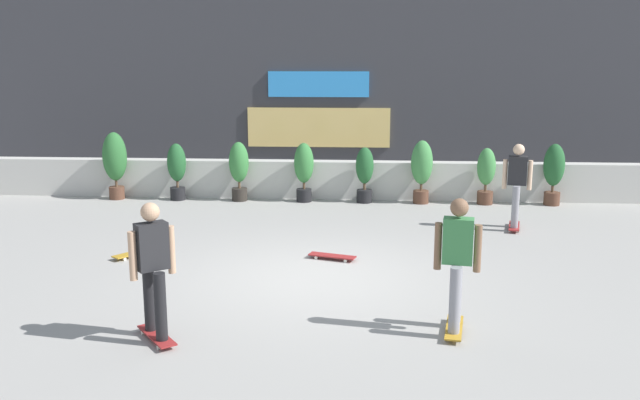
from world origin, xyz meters
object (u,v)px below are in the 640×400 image
potted_plant_7 (554,170)px  skater_mid_plaza (517,182)px  potted_plant_5 (422,167)px  potted_plant_0 (115,160)px  skater_far_right (153,265)px  skateboard_aside (332,256)px  potted_plant_6 (486,173)px  potted_plant_1 (177,168)px  potted_plant_2 (239,167)px  potted_plant_4 (365,172)px  skater_foreground (457,260)px  skateboard_near_camera (135,253)px  potted_plant_3 (304,168)px

potted_plant_7 → skater_mid_plaza: (-1.34, -2.34, 0.13)m
potted_plant_5 → potted_plant_0: bearing=180.0°
skater_far_right → skateboard_aside: (1.95, 3.45, -0.88)m
potted_plant_0 → skater_far_right: (3.45, -8.07, -0.00)m
potted_plant_0 → potted_plant_6: potted_plant_0 is taller
potted_plant_1 → potted_plant_2: size_ratio=0.97×
potted_plant_4 → potted_plant_0: bearing=180.0°
skater_foreground → potted_plant_5: bearing=88.6°
potted_plant_2 → skateboard_near_camera: bearing=-101.5°
potted_plant_4 → skater_far_right: bearing=-107.0°
skater_foreground → skater_far_right: size_ratio=1.00×
potted_plant_0 → skater_mid_plaza: 9.20m
potted_plant_3 → skater_far_right: size_ratio=0.82×
potted_plant_2 → potted_plant_0: bearing=180.0°
potted_plant_0 → potted_plant_4: potted_plant_0 is taller
potted_plant_1 → skater_far_right: skater_far_right is taller
potted_plant_2 → skateboard_near_camera: 4.82m
potted_plant_0 → skateboard_aside: size_ratio=1.95×
potted_plant_7 → skater_foreground: skater_foreground is taller
potted_plant_2 → potted_plant_5: 4.27m
potted_plant_5 → skateboard_near_camera: bearing=-138.2°
potted_plant_6 → skater_foreground: bearing=-102.3°
potted_plant_2 → skateboard_near_camera: size_ratio=1.84×
skater_far_right → potted_plant_6: bearing=56.9°
skater_far_right → potted_plant_7: bearing=50.0°
potted_plant_1 → potted_plant_4: bearing=0.0°
potted_plant_0 → skater_mid_plaza: size_ratio=0.95×
potted_plant_1 → skateboard_near_camera: (0.54, -4.67, -0.70)m
potted_plant_4 → potted_plant_5: bearing=-0.0°
skater_mid_plaza → skater_far_right: 7.90m
potted_plant_5 → skateboard_near_camera: 7.04m
potted_plant_0 → potted_plant_2: bearing=-0.0°
potted_plant_6 → skateboard_aside: 5.73m
potted_plant_3 → potted_plant_4: 1.42m
potted_plant_1 → skateboard_aside: potted_plant_1 is taller
potted_plant_5 → potted_plant_7: size_ratio=1.04×
potted_plant_2 → skateboard_aside: bearing=-62.3°
skater_mid_plaza → skater_foreground: bearing=-109.3°
potted_plant_1 → skater_far_right: bearing=-76.3°
skater_far_right → skateboard_aside: bearing=60.6°
skater_foreground → skater_far_right: 3.63m
potted_plant_0 → skateboard_near_camera: potted_plant_0 is taller
potted_plant_7 → skater_far_right: size_ratio=0.83×
potted_plant_0 → potted_plant_2: potted_plant_0 is taller
potted_plant_1 → potted_plant_2: 1.49m
potted_plant_4 → potted_plant_2: bearing=-180.0°
skater_mid_plaza → skateboard_near_camera: (-6.86, -2.33, -0.88)m
skater_mid_plaza → potted_plant_4: bearing=141.8°
potted_plant_1 → skater_mid_plaza: 7.77m
potted_plant_3 → potted_plant_4: bearing=0.0°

